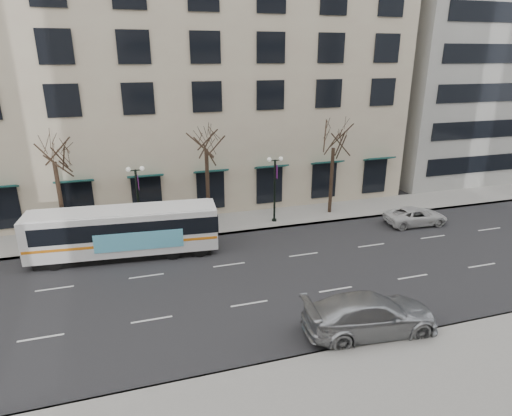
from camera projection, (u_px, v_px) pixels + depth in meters
name	position (u px, v px, depth m)	size (l,w,h in m)	color
ground	(238.00, 283.00, 24.48)	(160.00, 160.00, 0.00)	black
sidewalk_far	(271.00, 218.00, 33.92)	(80.00, 4.00, 0.15)	gray
building_hotel	(157.00, 58.00, 38.81)	(40.00, 20.00, 24.00)	#BEAA91
building_office	(474.00, 4.00, 46.16)	(25.00, 20.00, 35.00)	#999993
tree_far_left	(52.00, 147.00, 27.44)	(3.60, 3.60, 8.34)	black
tree_far_mid	(206.00, 136.00, 30.08)	(3.60, 3.60, 8.55)	black
tree_far_right	(334.00, 136.00, 32.95)	(3.60, 3.60, 8.06)	black
lamp_post_left	(138.00, 198.00, 29.52)	(1.22, 0.45, 5.21)	black
lamp_post_right	(275.00, 186.00, 32.23)	(1.22, 0.45, 5.21)	black
city_bus	(125.00, 231.00, 27.22)	(11.93, 3.54, 3.19)	white
silver_car	(370.00, 314.00, 19.87)	(2.59, 6.37, 1.85)	#A1A4A9
white_pickup	(416.00, 216.00, 32.73)	(2.20, 4.77, 1.32)	silver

